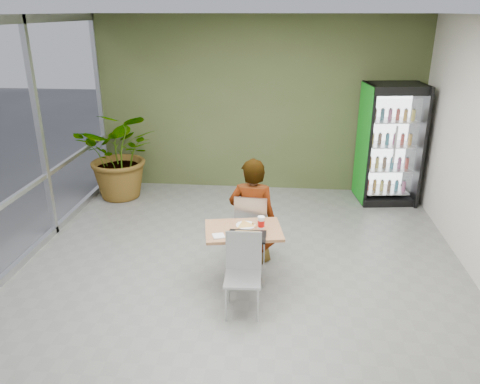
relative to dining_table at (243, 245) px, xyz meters
name	(u,v)px	position (x,y,z in m)	size (l,w,h in m)	color
ground	(239,283)	(-0.06, -0.03, -0.53)	(7.00, 7.00, 0.00)	slate
room_envelope	(239,163)	(-0.06, -0.03, 1.07)	(6.00, 7.00, 3.20)	silver
dining_table	(243,245)	(0.00, 0.00, 0.00)	(1.03, 0.80, 0.75)	#B56F4D
chair_far	(251,223)	(0.06, 0.56, 0.04)	(0.47, 0.47, 0.98)	#B5B7BA
chair_near	(243,266)	(0.05, -0.54, 0.01)	(0.43, 0.43, 0.93)	#B5B7BA
seated_woman	(252,221)	(0.07, 0.62, 0.05)	(0.65, 0.42, 1.77)	black
pizza_plate	(246,225)	(0.02, 0.10, 0.23)	(0.34, 0.26, 0.03)	white
soda_cup	(261,223)	(0.21, 0.04, 0.29)	(0.09, 0.09, 0.16)	white
napkin_stack	(219,236)	(-0.27, -0.23, 0.22)	(0.13, 0.13, 0.02)	white
cafeteria_tray	(247,236)	(0.06, -0.22, 0.23)	(0.44, 0.32, 0.03)	black
beverage_fridge	(390,144)	(2.31, 3.02, 0.52)	(1.05, 0.85, 2.10)	black
potted_plant	(122,154)	(-2.46, 2.74, 0.29)	(1.48, 1.28, 1.64)	#346E2C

